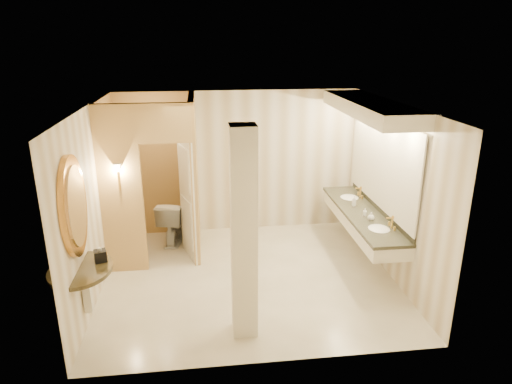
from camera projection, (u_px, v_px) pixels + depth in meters
floor at (249, 277)px, 7.23m from camera, size 4.50×4.50×0.00m
ceiling at (248, 106)px, 6.35m from camera, size 4.50×4.50×0.00m
wall_back at (237, 162)px, 8.67m from camera, size 4.50×0.02×2.70m
wall_front at (268, 259)px, 4.91m from camera, size 4.50×0.02×2.70m
wall_left at (92, 204)px, 6.53m from camera, size 0.02×4.00×2.70m
wall_right at (393, 191)px, 7.05m from camera, size 0.02×4.00×2.70m
toilet_closet at (175, 179)px, 7.56m from camera, size 1.50×1.55×2.70m
wall_sconce at (118, 169)px, 6.85m from camera, size 0.14×0.14×0.42m
vanity at (368, 168)px, 7.30m from camera, size 0.75×2.82×2.09m
console_shelf at (77, 234)px, 5.55m from camera, size 0.97×0.97×1.93m
pillar at (244, 236)px, 5.48m from camera, size 0.31×0.31×2.70m
tissue_box at (100, 256)px, 5.86m from camera, size 0.19×0.19×0.15m
toilet at (173, 221)px, 8.36m from camera, size 0.61×0.88×0.82m
soap_bottle_a at (365, 212)px, 7.35m from camera, size 0.07×0.07×0.12m
soap_bottle_b at (371, 216)px, 7.17m from camera, size 0.14×0.14×0.13m
soap_bottle_c at (354, 201)px, 7.76m from camera, size 0.08×0.08×0.19m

